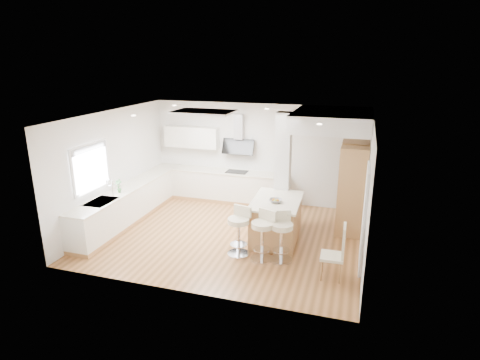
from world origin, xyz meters
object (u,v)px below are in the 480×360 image
(bar_stool_b, at_px, (263,233))
(dining_chair, at_px, (338,250))
(bar_stool_c, at_px, (281,234))
(bar_stool_a, at_px, (239,228))
(peninsula, at_px, (276,220))

(bar_stool_b, xyz_separation_m, dining_chair, (1.51, -0.33, -0.01))
(bar_stool_b, xyz_separation_m, bar_stool_c, (0.37, 0.07, -0.01))
(bar_stool_a, xyz_separation_m, bar_stool_c, (0.90, 0.01, -0.00))
(peninsula, relative_size, bar_stool_b, 1.54)
(bar_stool_a, bearing_deg, bar_stool_b, 6.44)
(peninsula, height_order, bar_stool_b, bar_stool_b)
(peninsula, distance_m, bar_stool_c, 0.99)
(bar_stool_a, relative_size, bar_stool_b, 1.00)
(bar_stool_c, bearing_deg, peninsula, 88.47)
(bar_stool_a, height_order, bar_stool_c, bar_stool_a)
(peninsula, bearing_deg, bar_stool_a, -124.31)
(bar_stool_c, bearing_deg, bar_stool_b, 171.37)
(bar_stool_c, bearing_deg, dining_chair, -39.07)
(bar_stool_a, distance_m, bar_stool_c, 0.90)
(peninsula, distance_m, bar_stool_b, 1.01)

